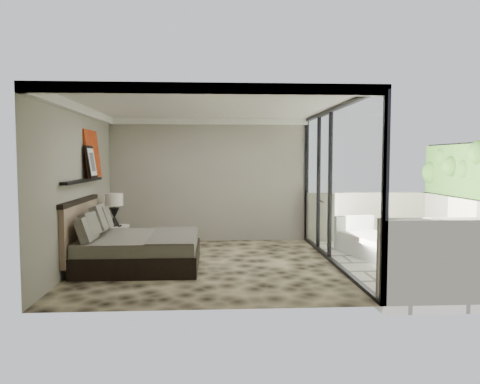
{
  "coord_description": "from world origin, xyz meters",
  "views": [
    {
      "loc": [
        0.08,
        -8.22,
        1.87
      ],
      "look_at": [
        0.59,
        0.4,
        1.27
      ],
      "focal_mm": 35.0,
      "sensor_mm": 36.0,
      "label": 1
    }
  ],
  "objects": [
    {
      "name": "picture_ledge",
      "position": [
        -2.18,
        0.1,
        1.5
      ],
      "size": [
        0.12,
        2.2,
        0.05
      ],
      "primitive_type": "cube",
      "color": "black",
      "rests_on": "left_wall"
    },
    {
      "name": "nightstand",
      "position": [
        -1.91,
        1.38,
        0.25
      ],
      "size": [
        0.59,
        0.59,
        0.49
      ],
      "primitive_type": "cube",
      "rotation": [
        0.0,
        0.0,
        0.23
      ],
      "color": "black",
      "rests_on": "floor"
    },
    {
      "name": "bed",
      "position": [
        -1.29,
        -0.09,
        0.34
      ],
      "size": [
        2.06,
        2.0,
        1.14
      ],
      "color": "black",
      "rests_on": "floor"
    },
    {
      "name": "ottoman",
      "position": [
        4.45,
        0.62,
        0.22
      ],
      "size": [
        0.47,
        0.47,
        0.44
      ],
      "primitive_type": "cube",
      "rotation": [
        0.0,
        0.0,
        0.06
      ],
      "color": "silver",
      "rests_on": "terrace_slab"
    },
    {
      "name": "left_wall",
      "position": [
        -2.24,
        0.0,
        1.4
      ],
      "size": [
        0.02,
        5.0,
        2.8
      ],
      "primitive_type": "cube",
      "color": "gray",
      "rests_on": "floor"
    },
    {
      "name": "floor",
      "position": [
        0.0,
        0.0,
        0.0
      ],
      "size": [
        5.0,
        5.0,
        0.0
      ],
      "primitive_type": "plane",
      "color": "black",
      "rests_on": "ground"
    },
    {
      "name": "lounger",
      "position": [
        3.22,
        0.64,
        0.21
      ],
      "size": [
        1.24,
        1.91,
        0.69
      ],
      "rotation": [
        0.0,
        0.0,
        0.22
      ],
      "color": "silver",
      "rests_on": "terrace_slab"
    },
    {
      "name": "glass_wall",
      "position": [
        2.25,
        0.0,
        1.4
      ],
      "size": [
        0.08,
        5.0,
        2.8
      ],
      "primitive_type": "cube",
      "color": "white",
      "rests_on": "floor"
    },
    {
      "name": "back_wall",
      "position": [
        0.0,
        2.49,
        1.4
      ],
      "size": [
        4.5,
        0.02,
        2.8
      ],
      "primitive_type": "cube",
      "color": "gray",
      "rests_on": "floor"
    },
    {
      "name": "abstract_canvas",
      "position": [
        -2.19,
        0.81,
        1.97
      ],
      "size": [
        0.13,
        0.9,
        0.9
      ],
      "primitive_type": "cube",
      "rotation": [
        0.0,
        -0.1,
        0.0
      ],
      "color": "#B85C0F",
      "rests_on": "picture_ledge"
    },
    {
      "name": "table_lamp",
      "position": [
        -1.92,
        1.33,
        0.94
      ],
      "size": [
        0.36,
        0.36,
        0.66
      ],
      "color": "black",
      "rests_on": "nightstand"
    },
    {
      "name": "framed_print",
      "position": [
        -2.14,
        0.49,
        1.82
      ],
      "size": [
        0.11,
        0.5,
        0.6
      ],
      "primitive_type": "cube",
      "rotation": [
        0.0,
        -0.14,
        0.0
      ],
      "color": "black",
      "rests_on": "picture_ledge"
    },
    {
      "name": "terrace_slab",
      "position": [
        3.75,
        0.0,
        -0.06
      ],
      "size": [
        3.0,
        5.0,
        0.12
      ],
      "primitive_type": "cube",
      "color": "beige",
      "rests_on": "ground"
    },
    {
      "name": "ceiling",
      "position": [
        0.0,
        0.0,
        2.79
      ],
      "size": [
        4.5,
        5.0,
        0.02
      ],
      "primitive_type": "cube",
      "color": "silver",
      "rests_on": "back_wall"
    }
  ]
}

